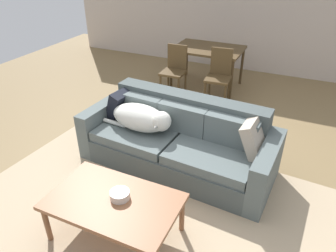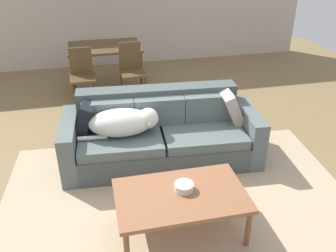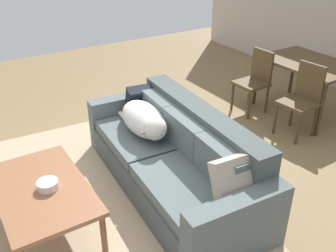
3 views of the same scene
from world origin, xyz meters
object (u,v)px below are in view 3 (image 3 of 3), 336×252
object	(u,v)px
dog_on_left_cushion	(145,120)
throw_pillow_by_left_arm	(142,101)
coffee_table	(42,192)
throw_pillow_by_right_arm	(237,181)
dining_chair_near_left	(255,79)
dining_table	(309,67)
dining_chair_near_right	(302,97)
couch	(176,159)
bowl_on_coffee_table	(48,185)

from	to	relation	value
dog_on_left_cushion	throw_pillow_by_left_arm	xyz separation A→B (m)	(-0.44, 0.21, 0.00)
throw_pillow_by_left_arm	coffee_table	world-z (taller)	throw_pillow_by_left_arm
throw_pillow_by_right_arm	dining_chair_near_left	world-z (taller)	dining_chair_near_left
dining_table	dining_chair_near_left	xyz separation A→B (m)	(-0.41, -0.57, -0.19)
dining_chair_near_left	throw_pillow_by_left_arm	bearing A→B (deg)	-90.85
throw_pillow_by_left_arm	dining_chair_near_right	world-z (taller)	dining_chair_near_right
couch	throw_pillow_by_right_arm	bearing A→B (deg)	3.40
coffee_table	dining_chair_near_left	world-z (taller)	dining_chair_near_left
dog_on_left_cushion	dining_chair_near_left	xyz separation A→B (m)	(-0.45, 2.01, -0.10)
dog_on_left_cushion	dining_table	bearing A→B (deg)	94.73
throw_pillow_by_right_arm	bowl_on_coffee_table	size ratio (longest dim) A/B	2.22
throw_pillow_by_right_arm	dining_table	distance (m)	2.84
dog_on_left_cushion	coffee_table	xyz separation A→B (m)	(0.35, -1.20, -0.19)
throw_pillow_by_right_arm	dog_on_left_cushion	bearing A→B (deg)	-176.03
dog_on_left_cushion	dining_chair_near_right	world-z (taller)	dining_chair_near_right
coffee_table	dining_chair_near_right	world-z (taller)	dining_chair_near_right
throw_pillow_by_right_arm	dining_chair_near_left	size ratio (longest dim) A/B	0.45
dining_table	dining_chair_near_right	distance (m)	0.70
dining_table	dining_chair_near_right	size ratio (longest dim) A/B	1.35
couch	throw_pillow_by_left_arm	size ratio (longest dim) A/B	6.45
couch	bowl_on_coffee_table	size ratio (longest dim) A/B	13.27
coffee_table	dining_chair_near_right	bearing A→B (deg)	90.04
throw_pillow_by_left_arm	dining_chair_near_right	distance (m)	1.98
throw_pillow_by_right_arm	dining_chair_near_left	bearing A→B (deg)	132.76
dog_on_left_cushion	throw_pillow_by_left_arm	bearing A→B (deg)	158.15
couch	throw_pillow_by_right_arm	distance (m)	0.93
dog_on_left_cushion	dining_chair_near_right	xyz separation A→B (m)	(0.35, 2.03, -0.09)
throw_pillow_by_left_arm	dining_chair_near_right	size ratio (longest dim) A/B	0.40
couch	dining_chair_near_left	size ratio (longest dim) A/B	2.69
throw_pillow_by_left_arm	coffee_table	xyz separation A→B (m)	(0.79, -1.41, -0.19)
couch	dog_on_left_cushion	distance (m)	0.53
couch	dining_chair_near_left	world-z (taller)	dining_chair_near_left
bowl_on_coffee_table	dining_table	xyz separation A→B (m)	(-0.43, 3.73, 0.20)
throw_pillow_by_right_arm	dining_chair_near_right	distance (m)	2.17
coffee_table	throw_pillow_by_left_arm	bearing A→B (deg)	119.38
bowl_on_coffee_table	dining_chair_near_left	bearing A→B (deg)	105.01
throw_pillow_by_right_arm	coffee_table	size ratio (longest dim) A/B	0.34
dog_on_left_cushion	coffee_table	bearing A→B (deg)	-69.62
bowl_on_coffee_table	dining_chair_near_right	bearing A→B (deg)	90.77
throw_pillow_by_left_arm	bowl_on_coffee_table	size ratio (longest dim) A/B	2.06
coffee_table	bowl_on_coffee_table	size ratio (longest dim) A/B	6.55
dog_on_left_cushion	dining_chair_near_left	bearing A→B (deg)	106.57
dining_chair_near_left	dining_chair_near_right	world-z (taller)	dining_chair_near_right
couch	dining_chair_near_right	world-z (taller)	dining_chair_near_right
dog_on_left_cushion	coffee_table	world-z (taller)	dog_on_left_cushion
coffee_table	dining_table	world-z (taller)	dining_table
dog_on_left_cushion	bowl_on_coffee_table	bearing A→B (deg)	-67.12
throw_pillow_by_left_arm	dining_table	distance (m)	2.41
throw_pillow_by_left_arm	throw_pillow_by_right_arm	distance (m)	1.77
coffee_table	dining_table	size ratio (longest dim) A/B	0.95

